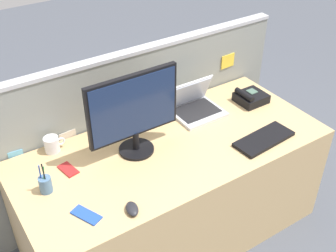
% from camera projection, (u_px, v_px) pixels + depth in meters
% --- Properties ---
extents(ground_plane, '(10.00, 10.00, 0.00)m').
position_uv_depth(ground_plane, '(172.00, 230.00, 2.94)').
color(ground_plane, '#4C515B').
extents(desk, '(1.87, 0.84, 0.73)m').
position_uv_depth(desk, '(172.00, 192.00, 2.73)').
color(desk, tan).
rests_on(desk, ground_plane).
extents(cubicle_divider, '(2.21, 0.08, 1.17)m').
position_uv_depth(cubicle_divider, '(135.00, 129.00, 2.91)').
color(cubicle_divider, gray).
rests_on(cubicle_divider, ground_plane).
extents(desktop_monitor, '(0.55, 0.21, 0.49)m').
position_uv_depth(desktop_monitor, '(134.00, 110.00, 2.34)').
color(desktop_monitor, black).
rests_on(desktop_monitor, desk).
extents(laptop, '(0.32, 0.28, 0.22)m').
position_uv_depth(laptop, '(194.00, 105.00, 2.80)').
color(laptop, silver).
rests_on(laptop, desk).
extents(desk_phone, '(0.19, 0.18, 0.10)m').
position_uv_depth(desk_phone, '(250.00, 97.00, 2.91)').
color(desk_phone, black).
rests_on(desk_phone, desk).
extents(keyboard_main, '(0.40, 0.19, 0.02)m').
position_uv_depth(keyboard_main, '(264.00, 139.00, 2.56)').
color(keyboard_main, black).
rests_on(keyboard_main, desk).
extents(computer_mouse_right_hand, '(0.08, 0.11, 0.03)m').
position_uv_depth(computer_mouse_right_hand, '(132.00, 209.00, 2.09)').
color(computer_mouse_right_hand, '#232328').
rests_on(computer_mouse_right_hand, desk).
extents(pen_cup, '(0.07, 0.07, 0.18)m').
position_uv_depth(pen_cup, '(45.00, 184.00, 2.18)').
color(pen_cup, '#4C7093').
rests_on(pen_cup, desk).
extents(cell_phone_red_case, '(0.09, 0.13, 0.01)m').
position_uv_depth(cell_phone_red_case, '(68.00, 169.00, 2.34)').
color(cell_phone_red_case, '#B22323').
rests_on(cell_phone_red_case, desk).
extents(cell_phone_blue_case, '(0.12, 0.17, 0.01)m').
position_uv_depth(cell_phone_blue_case, '(86.00, 215.00, 2.07)').
color(cell_phone_blue_case, blue).
rests_on(cell_phone_blue_case, desk).
extents(coffee_mug, '(0.12, 0.09, 0.09)m').
position_uv_depth(coffee_mug, '(52.00, 144.00, 2.46)').
color(coffee_mug, white).
rests_on(coffee_mug, desk).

